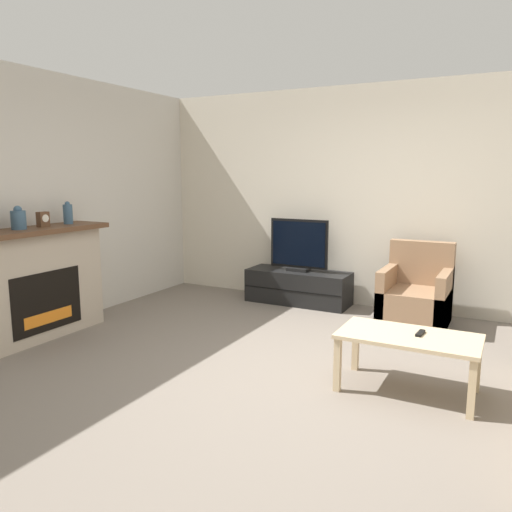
# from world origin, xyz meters

# --- Properties ---
(ground_plane) EXTENTS (24.00, 24.00, 0.00)m
(ground_plane) POSITION_xyz_m (0.00, 0.00, 0.00)
(ground_plane) COLOR slate
(wall_back) EXTENTS (12.00, 0.06, 2.70)m
(wall_back) POSITION_xyz_m (0.00, 2.51, 1.35)
(wall_back) COLOR beige
(wall_back) RESTS_ON ground
(wall_left) EXTENTS (0.06, 12.00, 2.70)m
(wall_left) POSITION_xyz_m (-2.89, 0.00, 1.35)
(wall_left) COLOR beige
(wall_left) RESTS_ON ground
(fireplace) EXTENTS (0.51, 1.58, 1.12)m
(fireplace) POSITION_xyz_m (-2.66, -0.31, 0.57)
(fireplace) COLOR #B7A893
(fireplace) RESTS_ON ground
(mantel_vase_centre_left) EXTENTS (0.14, 0.14, 0.23)m
(mantel_vase_centre_left) POSITION_xyz_m (-2.64, -0.43, 1.22)
(mantel_vase_centre_left) COLOR #385670
(mantel_vase_centre_left) RESTS_ON fireplace
(mantel_vase_right) EXTENTS (0.10, 0.10, 0.24)m
(mantel_vase_right) POSITION_xyz_m (-2.64, 0.16, 1.23)
(mantel_vase_right) COLOR #385670
(mantel_vase_right) RESTS_ON fireplace
(mantel_clock) EXTENTS (0.08, 0.11, 0.15)m
(mantel_clock) POSITION_xyz_m (-2.64, -0.15, 1.19)
(mantel_clock) COLOR brown
(mantel_clock) RESTS_ON fireplace
(tv_stand) EXTENTS (1.31, 0.48, 0.42)m
(tv_stand) POSITION_xyz_m (-0.86, 2.20, 0.21)
(tv_stand) COLOR black
(tv_stand) RESTS_ON ground
(tv) EXTENTS (0.77, 0.18, 0.66)m
(tv) POSITION_xyz_m (-0.86, 2.20, 0.73)
(tv) COLOR black
(tv) RESTS_ON tv_stand
(armchair) EXTENTS (0.70, 0.76, 0.89)m
(armchair) POSITION_xyz_m (0.63, 1.97, 0.29)
(armchair) COLOR #937051
(armchair) RESTS_ON ground
(coffee_table) EXTENTS (1.02, 0.56, 0.45)m
(coffee_table) POSITION_xyz_m (0.90, 0.15, 0.39)
(coffee_table) COLOR #CCB289
(coffee_table) RESTS_ON ground
(remote) EXTENTS (0.05, 0.15, 0.02)m
(remote) POSITION_xyz_m (0.98, 0.20, 0.46)
(remote) COLOR black
(remote) RESTS_ON coffee_table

